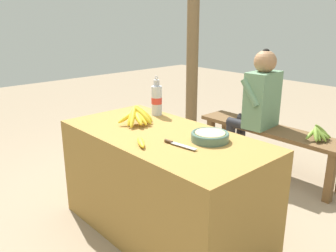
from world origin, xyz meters
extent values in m
plane|color=gray|center=(0.00, 0.00, 0.00)|extent=(12.00, 12.00, 0.00)
cube|color=olive|center=(0.00, 0.00, 0.36)|extent=(1.42, 0.71, 0.71)
sphere|color=#4C381E|center=(-0.30, 0.00, 0.77)|extent=(0.05, 0.05, 0.05)
ellipsoid|color=yellow|center=(-0.31, -0.05, 0.77)|extent=(0.05, 0.16, 0.10)
ellipsoid|color=yellow|center=(-0.27, -0.05, 0.78)|extent=(0.10, 0.13, 0.12)
ellipsoid|color=yellow|center=(-0.25, -0.05, 0.78)|extent=(0.14, 0.15, 0.13)
ellipsoid|color=yellow|center=(-0.24, -0.02, 0.77)|extent=(0.18, 0.09, 0.09)
ellipsoid|color=yellow|center=(-0.24, 0.00, 0.77)|extent=(0.16, 0.03, 0.11)
ellipsoid|color=yellow|center=(-0.24, 0.03, 0.78)|extent=(0.17, 0.09, 0.14)
ellipsoid|color=yellow|center=(-0.26, 0.05, 0.78)|extent=(0.13, 0.13, 0.13)
ellipsoid|color=yellow|center=(-0.28, 0.06, 0.78)|extent=(0.08, 0.15, 0.12)
ellipsoid|color=yellow|center=(-0.28, 0.07, 0.78)|extent=(0.07, 0.15, 0.14)
cylinder|color=#4C6B5B|center=(0.29, 0.12, 0.73)|extent=(0.23, 0.23, 0.04)
torus|color=#4C6B5B|center=(0.29, 0.12, 0.76)|extent=(0.23, 0.23, 0.02)
cylinder|color=#D1B77A|center=(0.29, 0.12, 0.76)|extent=(0.18, 0.18, 0.01)
cylinder|color=silver|center=(-0.37, 0.26, 0.82)|extent=(0.08, 0.08, 0.22)
cylinder|color=red|center=(-0.37, 0.26, 0.82)|extent=(0.08, 0.08, 0.05)
cylinder|color=#ADADB2|center=(-0.37, 0.26, 0.95)|extent=(0.04, 0.04, 0.05)
torus|color=#ADADB2|center=(-0.37, 0.26, 0.99)|extent=(0.03, 0.01, 0.03)
ellipsoid|color=yellow|center=(0.07, -0.23, 0.73)|extent=(0.16, 0.11, 0.04)
cube|color=#BCBCC1|center=(0.26, -0.07, 0.72)|extent=(0.18, 0.05, 0.00)
cylinder|color=#472D19|center=(0.15, -0.09, 0.72)|extent=(0.06, 0.03, 0.02)
cube|color=brown|center=(-0.04, 1.36, 0.43)|extent=(1.45, 0.32, 0.04)
cube|color=brown|center=(-0.67, 1.24, 0.20)|extent=(0.06, 0.06, 0.41)
cube|color=brown|center=(0.58, 1.24, 0.20)|extent=(0.06, 0.06, 0.41)
cube|color=brown|center=(-0.67, 1.48, 0.20)|extent=(0.06, 0.06, 0.41)
cylinder|color=#232328|center=(-0.40, 1.21, 0.22)|extent=(0.09, 0.09, 0.44)
cylinder|color=#232328|center=(-0.28, 1.22, 0.45)|extent=(0.31, 0.11, 0.09)
cylinder|color=#232328|center=(-0.41, 1.40, 0.22)|extent=(0.09, 0.09, 0.44)
cylinder|color=#232328|center=(-0.29, 1.41, 0.45)|extent=(0.31, 0.11, 0.09)
cube|color=slate|center=(-0.15, 1.33, 0.70)|extent=(0.22, 0.35, 0.51)
cylinder|color=slate|center=(-0.17, 1.16, 0.78)|extent=(0.21, 0.08, 0.25)
cylinder|color=slate|center=(-0.19, 1.48, 0.78)|extent=(0.21, 0.08, 0.25)
sphere|color=#9E704C|center=(-0.15, 1.33, 1.04)|extent=(0.20, 0.20, 0.20)
sphere|color=black|center=(-0.15, 1.33, 1.12)|extent=(0.08, 0.08, 0.08)
sphere|color=#4C381E|center=(0.36, 1.36, 0.51)|extent=(0.04, 0.04, 0.04)
ellipsoid|color=olive|center=(0.35, 1.31, 0.50)|extent=(0.04, 0.14, 0.09)
ellipsoid|color=olive|center=(0.39, 1.31, 0.51)|extent=(0.12, 0.14, 0.12)
ellipsoid|color=olive|center=(0.40, 1.33, 0.50)|extent=(0.12, 0.10, 0.10)
ellipsoid|color=olive|center=(0.41, 1.34, 0.51)|extent=(0.15, 0.06, 0.12)
ellipsoid|color=olive|center=(0.41, 1.37, 0.50)|extent=(0.15, 0.06, 0.09)
ellipsoid|color=olive|center=(0.40, 1.40, 0.51)|extent=(0.14, 0.13, 0.11)
ellipsoid|color=olive|center=(0.39, 1.41, 0.51)|extent=(0.12, 0.15, 0.14)
ellipsoid|color=olive|center=(0.35, 1.41, 0.50)|extent=(0.05, 0.14, 0.10)
cylinder|color=brown|center=(-1.36, 1.66, 1.26)|extent=(0.14, 0.14, 2.51)
camera|label=1|loc=(1.61, -1.41, 1.44)|focal=38.00mm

